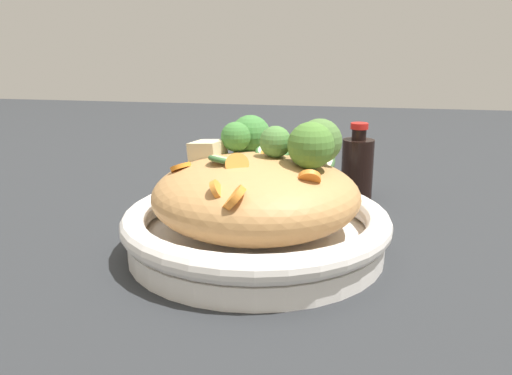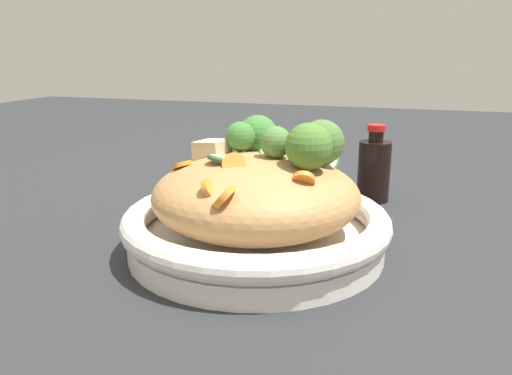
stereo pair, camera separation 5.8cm
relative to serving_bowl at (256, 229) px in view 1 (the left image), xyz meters
name	(u,v)px [view 1 (the left image)]	position (x,y,z in m)	size (l,w,h in m)	color
ground_plane	(256,251)	(0.00, 0.00, -0.03)	(3.00, 3.00, 0.00)	#282A2D
serving_bowl	(256,229)	(0.00, 0.00, 0.00)	(0.30, 0.30, 0.05)	white
noodle_heap	(256,195)	(0.00, 0.00, 0.04)	(0.23, 0.23, 0.09)	#B7844E
broccoli_florets	(283,141)	(0.03, -0.02, 0.10)	(0.16, 0.16, 0.07)	#8DB876
carrot_coins	(242,177)	(-0.05, 0.00, 0.07)	(0.16, 0.18, 0.04)	orange
zucchini_slices	(282,157)	(0.03, -0.02, 0.08)	(0.13, 0.15, 0.04)	beige
chicken_chunks	(240,151)	(0.05, 0.03, 0.08)	(0.08, 0.13, 0.03)	beige
soy_sauce_bottle	(357,166)	(0.25, -0.11, 0.02)	(0.05, 0.05, 0.12)	black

